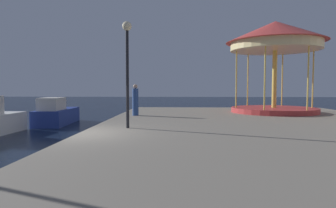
{
  "coord_description": "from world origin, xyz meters",
  "views": [
    {
      "loc": [
        3.5,
        -9.83,
        2.39
      ],
      "look_at": [
        2.83,
        5.98,
        1.45
      ],
      "focal_mm": 31.14,
      "sensor_mm": 36.0,
      "label": 1
    }
  ],
  "objects_px": {
    "motorboat_blue": "(56,114)",
    "carousel": "(275,44)",
    "lamp_post_mid_promenade": "(127,55)",
    "person_far_corner": "(135,101)"
  },
  "relations": [
    {
      "from": "lamp_post_mid_promenade",
      "to": "person_far_corner",
      "type": "distance_m",
      "value": 5.33
    },
    {
      "from": "carousel",
      "to": "motorboat_blue",
      "type": "bearing_deg",
      "value": -179.19
    },
    {
      "from": "lamp_post_mid_promenade",
      "to": "carousel",
      "type": "bearing_deg",
      "value": 42.54
    },
    {
      "from": "carousel",
      "to": "lamp_post_mid_promenade",
      "type": "bearing_deg",
      "value": -137.46
    },
    {
      "from": "carousel",
      "to": "person_far_corner",
      "type": "bearing_deg",
      "value": -164.65
    },
    {
      "from": "carousel",
      "to": "person_far_corner",
      "type": "relative_size",
      "value": 3.45
    },
    {
      "from": "motorboat_blue",
      "to": "carousel",
      "type": "distance_m",
      "value": 14.37
    },
    {
      "from": "lamp_post_mid_promenade",
      "to": "person_far_corner",
      "type": "relative_size",
      "value": 2.35
    },
    {
      "from": "motorboat_blue",
      "to": "lamp_post_mid_promenade",
      "type": "bearing_deg",
      "value": -50.11
    },
    {
      "from": "motorboat_blue",
      "to": "carousel",
      "type": "relative_size",
      "value": 0.73
    }
  ]
}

